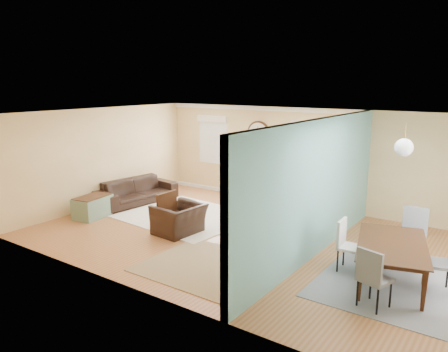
# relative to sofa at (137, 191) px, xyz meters

# --- Properties ---
(floor) EXTENTS (9.00, 9.00, 0.00)m
(floor) POSITION_rel_sofa_xyz_m (3.94, -0.63, -0.33)
(floor) COLOR #98572D
(floor) RESTS_ON ground
(wall_back) EXTENTS (9.00, 0.02, 2.60)m
(wall_back) POSITION_rel_sofa_xyz_m (3.94, 2.37, 0.97)
(wall_back) COLOR tan
(wall_back) RESTS_ON ground
(wall_front) EXTENTS (9.00, 0.02, 2.60)m
(wall_front) POSITION_rel_sofa_xyz_m (3.94, -3.63, 0.97)
(wall_front) COLOR tan
(wall_front) RESTS_ON ground
(wall_left) EXTENTS (0.02, 6.00, 2.60)m
(wall_left) POSITION_rel_sofa_xyz_m (-0.56, -0.63, 0.97)
(wall_left) COLOR tan
(wall_left) RESTS_ON ground
(ceiling) EXTENTS (9.00, 6.00, 0.02)m
(ceiling) POSITION_rel_sofa_xyz_m (3.94, -0.63, 2.27)
(ceiling) COLOR white
(ceiling) RESTS_ON wall_back
(partition) EXTENTS (0.17, 6.00, 2.60)m
(partition) POSITION_rel_sofa_xyz_m (5.45, -0.35, 1.03)
(partition) COLOR tan
(partition) RESTS_ON ground
(fireplace) EXTENTS (1.70, 0.30, 1.17)m
(fireplace) POSITION_rel_sofa_xyz_m (2.44, 2.25, 0.27)
(fireplace) COLOR white
(fireplace) RESTS_ON ground
(wall_clock) EXTENTS (0.70, 0.07, 0.70)m
(wall_clock) POSITION_rel_sofa_xyz_m (2.44, 2.33, 1.52)
(wall_clock) COLOR #3F2513
(wall_clock) RESTS_ON wall_back
(window_left) EXTENTS (1.05, 0.13, 1.42)m
(window_left) POSITION_rel_sofa_xyz_m (0.89, 2.32, 1.33)
(window_left) COLOR white
(window_left) RESTS_ON wall_back
(window_right) EXTENTS (1.05, 0.13, 1.42)m
(window_right) POSITION_rel_sofa_xyz_m (3.99, 2.32, 1.33)
(window_right) COLOR white
(window_right) RESTS_ON wall_back
(pendant) EXTENTS (0.30, 0.30, 0.55)m
(pendant) POSITION_rel_sofa_xyz_m (6.94, -0.63, 1.87)
(pendant) COLOR gold
(pendant) RESTS_ON ceiling
(rug_cream) EXTENTS (3.17, 2.82, 0.02)m
(rug_cream) POSITION_rel_sofa_xyz_m (1.91, -0.18, -0.32)
(rug_cream) COLOR #F3E6D0
(rug_cream) RESTS_ON floor
(rug_jute) EXTENTS (2.42, 1.98, 0.01)m
(rug_jute) POSITION_rel_sofa_xyz_m (4.24, -2.27, -0.32)
(rug_jute) COLOR #987C59
(rug_jute) RESTS_ON floor
(rug_grey) EXTENTS (2.18, 2.72, 0.01)m
(rug_grey) POSITION_rel_sofa_xyz_m (7.02, -1.02, -0.32)
(rug_grey) COLOR slate
(rug_grey) RESTS_ON floor
(sofa) EXTENTS (1.16, 2.35, 0.66)m
(sofa) POSITION_rel_sofa_xyz_m (0.00, 0.00, 0.00)
(sofa) COLOR black
(sofa) RESTS_ON floor
(eames_chair) EXTENTS (0.96, 1.07, 0.65)m
(eames_chair) POSITION_rel_sofa_xyz_m (2.57, -1.22, -0.00)
(eames_chair) COLOR black
(eames_chair) RESTS_ON floor
(green_chair) EXTENTS (0.95, 0.96, 0.67)m
(green_chair) POSITION_rel_sofa_xyz_m (3.96, 1.53, 0.00)
(green_chair) COLOR #068257
(green_chair) RESTS_ON floor
(trunk) EXTENTS (0.69, 0.99, 0.53)m
(trunk) POSITION_rel_sofa_xyz_m (0.06, -1.54, -0.07)
(trunk) COLOR gray
(trunk) RESTS_ON floor
(credenza) EXTENTS (0.53, 1.57, 0.80)m
(credenza) POSITION_rel_sofa_xyz_m (5.12, 0.88, 0.07)
(credenza) COLOR #9D6845
(credenza) RESTS_ON floor
(tv) EXTENTS (0.26, 1.02, 0.58)m
(tv) POSITION_rel_sofa_xyz_m (5.10, 0.88, 0.76)
(tv) COLOR black
(tv) RESTS_ON credenza
(garden_stool) EXTENTS (0.33, 0.33, 0.48)m
(garden_stool) POSITION_rel_sofa_xyz_m (5.14, -0.34, -0.09)
(garden_stool) COLOR white
(garden_stool) RESTS_ON floor
(potted_plant) EXTENTS (0.53, 0.53, 0.45)m
(potted_plant) POSITION_rel_sofa_xyz_m (5.14, -0.34, 0.37)
(potted_plant) COLOR #337F33
(potted_plant) RESTS_ON garden_stool
(dining_table) EXTENTS (1.53, 2.13, 0.68)m
(dining_table) POSITION_rel_sofa_xyz_m (7.02, -1.02, 0.01)
(dining_table) COLOR #3F2513
(dining_table) RESTS_ON floor
(dining_chair_n) EXTENTS (0.47, 0.47, 0.99)m
(dining_chair_n) POSITION_rel_sofa_xyz_m (7.07, 0.09, 0.26)
(dining_chair_n) COLOR slate
(dining_chair_n) RESTS_ON floor
(dining_chair_s) EXTENTS (0.51, 0.51, 0.93)m
(dining_chair_s) POSITION_rel_sofa_xyz_m (7.01, -2.02, 0.21)
(dining_chair_s) COLOR slate
(dining_chair_s) RESTS_ON floor
(dining_chair_w) EXTENTS (0.42, 0.42, 0.91)m
(dining_chair_w) POSITION_rel_sofa_xyz_m (6.29, -1.00, 0.21)
(dining_chair_w) COLOR white
(dining_chair_w) RESTS_ON floor
(dining_chair_e) EXTENTS (0.55, 0.55, 0.99)m
(dining_chair_e) POSITION_rel_sofa_xyz_m (7.68, -0.96, 0.25)
(dining_chair_e) COLOR slate
(dining_chair_e) RESTS_ON floor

